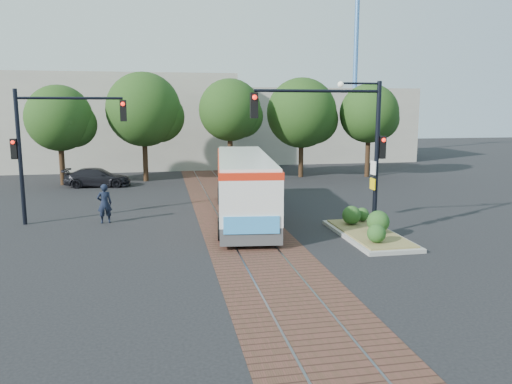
# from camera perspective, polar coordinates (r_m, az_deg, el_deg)

# --- Properties ---
(ground) EXTENTS (120.00, 120.00, 0.00)m
(ground) POSITION_cam_1_polar(r_m,az_deg,el_deg) (20.42, -0.91, -5.09)
(ground) COLOR black
(ground) RESTS_ON ground
(trackbed) EXTENTS (3.60, 40.00, 0.02)m
(trackbed) POSITION_cam_1_polar(r_m,az_deg,el_deg) (24.26, -2.54, -2.72)
(trackbed) COLOR #512E25
(trackbed) RESTS_ON ground
(tree_row) EXTENTS (26.40, 5.60, 7.67)m
(tree_row) POSITION_cam_1_polar(r_m,az_deg,el_deg) (36.17, -3.55, 9.05)
(tree_row) COLOR #382314
(tree_row) RESTS_ON ground
(warehouses) EXTENTS (40.00, 13.00, 8.00)m
(warehouses) POSITION_cam_1_polar(r_m,az_deg,el_deg) (48.31, -7.48, 7.88)
(warehouses) COLOR #ADA899
(warehouses) RESTS_ON ground
(crane) EXTENTS (8.00, 0.50, 18.00)m
(crane) POSITION_cam_1_polar(r_m,az_deg,el_deg) (57.86, 11.33, 15.06)
(crane) COLOR #3F72B2
(crane) RESTS_ON ground
(city_bus) EXTENTS (3.61, 11.37, 2.99)m
(city_bus) POSITION_cam_1_polar(r_m,az_deg,el_deg) (23.51, -1.43, 1.00)
(city_bus) COLOR #424245
(city_bus) RESTS_ON ground
(traffic_island) EXTENTS (2.20, 5.20, 1.13)m
(traffic_island) POSITION_cam_1_polar(r_m,az_deg,el_deg) (20.87, 12.71, -4.08)
(traffic_island) COLOR gray
(traffic_island) RESTS_ON ground
(signal_pole_main) EXTENTS (5.49, 0.46, 6.00)m
(signal_pole_main) POSITION_cam_1_polar(r_m,az_deg,el_deg) (20.04, 10.48, 6.52)
(signal_pole_main) COLOR black
(signal_pole_main) RESTS_ON ground
(signal_pole_left) EXTENTS (4.99, 0.34, 6.00)m
(signal_pole_left) POSITION_cam_1_polar(r_m,az_deg,el_deg) (24.02, -22.88, 5.71)
(signal_pole_left) COLOR black
(signal_pole_left) RESTS_ON ground
(officer) EXTENTS (0.73, 0.56, 1.80)m
(officer) POSITION_cam_1_polar(r_m,az_deg,el_deg) (23.60, -16.93, -1.27)
(officer) COLOR black
(officer) RESTS_ON ground
(parked_car) EXTENTS (4.41, 2.11, 1.24)m
(parked_car) POSITION_cam_1_polar(r_m,az_deg,el_deg) (34.79, -17.66, 1.61)
(parked_car) COLOR black
(parked_car) RESTS_ON ground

